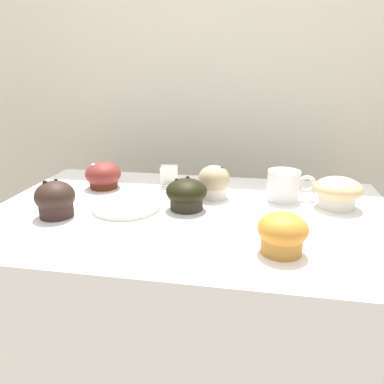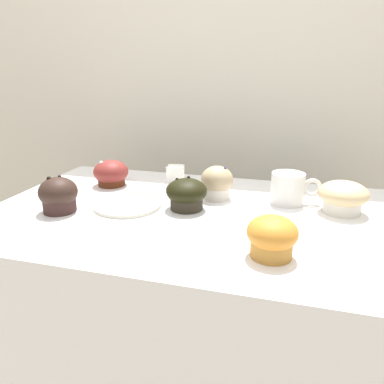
% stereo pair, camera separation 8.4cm
% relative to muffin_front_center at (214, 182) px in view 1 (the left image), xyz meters
% --- Properties ---
extents(wall_back, '(3.20, 0.10, 1.80)m').
position_rel_muffin_front_center_xyz_m(wall_back, '(-0.04, 0.48, -0.07)').
color(wall_back, beige).
rests_on(wall_back, ground).
extents(display_counter, '(1.00, 0.64, 0.93)m').
position_rel_muffin_front_center_xyz_m(display_counter, '(-0.04, -0.12, -0.51)').
color(display_counter, white).
rests_on(display_counter, ground).
extents(muffin_front_center, '(0.09, 0.09, 0.09)m').
position_rel_muffin_front_center_xyz_m(muffin_front_center, '(0.00, 0.00, 0.00)').
color(muffin_front_center, silver).
rests_on(muffin_front_center, display_counter).
extents(muffin_back_left, '(0.12, 0.12, 0.08)m').
position_rel_muffin_front_center_xyz_m(muffin_back_left, '(0.32, -0.02, -0.00)').
color(muffin_back_left, white).
rests_on(muffin_back_left, display_counter).
extents(muffin_back_right, '(0.10, 0.10, 0.08)m').
position_rel_muffin_front_center_xyz_m(muffin_back_right, '(0.17, -0.29, -0.00)').
color(muffin_back_right, '#C38537').
rests_on(muffin_back_right, display_counter).
extents(muffin_front_left, '(0.10, 0.10, 0.08)m').
position_rel_muffin_front_center_xyz_m(muffin_front_left, '(-0.06, -0.10, -0.00)').
color(muffin_front_left, '#2C271D').
rests_on(muffin_front_left, display_counter).
extents(muffin_front_right, '(0.10, 0.10, 0.08)m').
position_rel_muffin_front_center_xyz_m(muffin_front_right, '(-0.33, 0.03, -0.01)').
color(muffin_front_right, '#522512').
rests_on(muffin_front_right, display_counter).
extents(muffin_back_center, '(0.09, 0.09, 0.09)m').
position_rel_muffin_front_center_xyz_m(muffin_back_center, '(-0.35, -0.20, -0.00)').
color(muffin_back_center, '#3A2422').
rests_on(muffin_back_center, display_counter).
extents(coffee_cup, '(0.13, 0.09, 0.08)m').
position_rel_muffin_front_center_xyz_m(coffee_cup, '(0.19, 0.01, -0.00)').
color(coffee_cup, white).
rests_on(coffee_cup, display_counter).
extents(serving_plate, '(0.17, 0.17, 0.01)m').
position_rel_muffin_front_center_xyz_m(serving_plate, '(-0.21, -0.12, -0.04)').
color(serving_plate, beige).
rests_on(serving_plate, display_counter).
extents(price_card, '(0.06, 0.05, 0.06)m').
position_rel_muffin_front_center_xyz_m(price_card, '(-0.14, 0.08, -0.01)').
color(price_card, white).
rests_on(price_card, display_counter).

